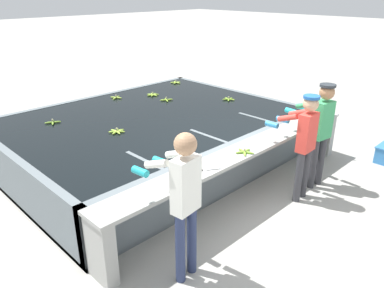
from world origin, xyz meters
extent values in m
plane|color=#A3A099|center=(0.00, 0.00, 0.00)|extent=(80.00, 80.00, 0.00)
cube|color=slate|center=(0.00, 2.43, 0.03)|extent=(5.21, 3.96, 0.06)
cube|color=slate|center=(0.00, 0.51, 0.43)|extent=(5.21, 0.12, 0.85)
cube|color=slate|center=(0.00, 4.35, 0.43)|extent=(5.21, 0.12, 0.85)
cube|color=slate|center=(-2.54, 2.43, 0.43)|extent=(0.12, 3.96, 0.85)
cube|color=slate|center=(2.54, 2.43, 0.43)|extent=(0.12, 3.96, 0.85)
cube|color=black|center=(0.00, 2.43, 0.45)|extent=(4.97, 3.72, 0.79)
cube|color=slate|center=(-1.30, 0.97, 0.43)|extent=(0.06, 0.80, 0.85)
cube|color=slate|center=(0.00, 0.97, 0.43)|extent=(0.06, 0.80, 0.85)
cube|color=slate|center=(1.30, 0.97, 0.43)|extent=(0.06, 0.80, 0.85)
cube|color=#9E9E99|center=(0.00, 0.23, 0.83)|extent=(5.21, 0.45, 0.05)
cube|color=#9E9E99|center=(-2.50, 0.23, 0.40)|extent=(0.16, 0.41, 0.80)
cube|color=#9E9E99|center=(2.50, 0.23, 0.40)|extent=(0.16, 0.41, 0.80)
cylinder|color=navy|center=(-1.89, -0.39, 0.44)|extent=(0.11, 0.11, 0.87)
cylinder|color=navy|center=(-1.70, -0.37, 0.44)|extent=(0.11, 0.11, 0.87)
cube|color=white|center=(-1.80, -0.38, 1.18)|extent=(0.34, 0.21, 0.62)
sphere|color=tan|center=(-1.80, -0.38, 1.64)|extent=(0.24, 0.24, 0.24)
cylinder|color=white|center=(-1.98, -0.15, 1.40)|extent=(0.11, 0.32, 0.18)
cylinder|color=#1EA3AD|center=(-2.01, 0.10, 1.24)|extent=(0.11, 0.21, 0.08)
cylinder|color=white|center=(-1.67, -0.12, 1.40)|extent=(0.11, 0.32, 0.18)
cylinder|color=#1EA3AD|center=(-1.69, 0.13, 1.24)|extent=(0.11, 0.21, 0.08)
cylinder|color=#38383D|center=(0.55, -0.41, 0.41)|extent=(0.11, 0.11, 0.82)
cylinder|color=#38383D|center=(0.75, -0.40, 0.41)|extent=(0.11, 0.11, 0.82)
cube|color=#DB3D33|center=(0.65, -0.40, 1.11)|extent=(0.33, 0.18, 0.58)
sphere|color=tan|center=(0.65, -0.40, 1.54)|extent=(0.22, 0.22, 0.22)
cylinder|color=#1E5199|center=(0.65, -0.40, 1.64)|extent=(0.23, 0.23, 0.04)
cylinder|color=#DB3D33|center=(0.48, -0.16, 1.31)|extent=(0.09, 0.31, 0.18)
cylinder|color=teal|center=(0.47, 0.09, 1.15)|extent=(0.09, 0.20, 0.08)
cylinder|color=#DB3D33|center=(0.80, -0.15, 1.31)|extent=(0.09, 0.31, 0.18)
cylinder|color=teal|center=(0.79, 0.10, 1.15)|extent=(0.09, 0.20, 0.08)
cylinder|color=#38383D|center=(1.10, -0.34, 0.42)|extent=(0.11, 0.11, 0.85)
cylinder|color=#38383D|center=(1.29, -0.37, 0.42)|extent=(0.11, 0.11, 0.85)
cube|color=#38995B|center=(1.20, -0.36, 1.15)|extent=(0.34, 0.21, 0.60)
sphere|color=#9E704C|center=(1.20, -0.36, 1.60)|extent=(0.23, 0.23, 0.23)
cylinder|color=#282D33|center=(1.20, -0.36, 1.70)|extent=(0.24, 0.24, 0.04)
cylinder|color=#38995B|center=(1.07, -0.09, 1.37)|extent=(0.12, 0.32, 0.18)
cylinder|color=#1EA3AD|center=(1.10, 0.16, 1.20)|extent=(0.11, 0.21, 0.08)
cylinder|color=#38995B|center=(1.39, -0.13, 1.37)|extent=(0.12, 0.32, 0.18)
cylinder|color=#1EA3AD|center=(1.42, 0.12, 1.20)|extent=(0.11, 0.21, 0.08)
ellipsoid|color=#9EC642|center=(2.07, 3.94, 0.87)|extent=(0.07, 0.17, 0.04)
ellipsoid|color=#9EC642|center=(2.12, 3.99, 0.87)|extent=(0.17, 0.06, 0.04)
ellipsoid|color=#9EC642|center=(2.09, 4.04, 0.87)|extent=(0.11, 0.17, 0.04)
ellipsoid|color=#9EC642|center=(2.02, 4.03, 0.87)|extent=(0.15, 0.14, 0.04)
ellipsoid|color=#9EC642|center=(2.01, 3.97, 0.87)|extent=(0.17, 0.11, 0.04)
cylinder|color=tan|center=(2.06, 4.00, 0.90)|extent=(0.03, 0.03, 0.04)
ellipsoid|color=#7FAD33|center=(1.90, 2.09, 0.87)|extent=(0.17, 0.04, 0.04)
ellipsoid|color=#7FAD33|center=(1.85, 2.14, 0.87)|extent=(0.08, 0.17, 0.04)
ellipsoid|color=#7FAD33|center=(1.79, 2.12, 0.87)|extent=(0.16, 0.12, 0.04)
ellipsoid|color=#7FAD33|center=(1.80, 2.05, 0.87)|extent=(0.16, 0.13, 0.04)
ellipsoid|color=#7FAD33|center=(1.86, 2.04, 0.87)|extent=(0.09, 0.17, 0.04)
cylinder|color=tan|center=(1.84, 2.09, 0.90)|extent=(0.03, 0.03, 0.04)
ellipsoid|color=#9EC642|center=(-0.92, 2.10, 0.87)|extent=(0.13, 0.16, 0.04)
ellipsoid|color=#9EC642|center=(-0.90, 2.14, 0.87)|extent=(0.17, 0.04, 0.04)
ellipsoid|color=#9EC642|center=(-0.92, 2.18, 0.87)|extent=(0.14, 0.15, 0.04)
ellipsoid|color=#9EC642|center=(-0.97, 2.19, 0.87)|extent=(0.07, 0.17, 0.04)
ellipsoid|color=#9EC642|center=(-1.00, 2.16, 0.87)|extent=(0.17, 0.11, 0.04)
ellipsoid|color=#9EC642|center=(-1.00, 2.12, 0.87)|extent=(0.17, 0.10, 0.04)
ellipsoid|color=#9EC642|center=(-0.97, 2.09, 0.87)|extent=(0.08, 0.17, 0.04)
cylinder|color=tan|center=(-0.95, 2.14, 0.90)|extent=(0.03, 0.03, 0.04)
ellipsoid|color=#8CB738|center=(0.82, 3.01, 0.87)|extent=(0.17, 0.11, 0.04)
ellipsoid|color=#8CB738|center=(0.84, 2.93, 0.87)|extent=(0.11, 0.17, 0.04)
ellipsoid|color=#8CB738|center=(0.92, 2.96, 0.87)|extent=(0.17, 0.11, 0.04)
ellipsoid|color=#8CB738|center=(0.89, 3.03, 0.87)|extent=(0.11, 0.17, 0.04)
cylinder|color=tan|center=(0.87, 2.98, 0.90)|extent=(0.03, 0.03, 0.04)
ellipsoid|color=#93BC3D|center=(0.88, 3.47, 0.87)|extent=(0.15, 0.14, 0.04)
ellipsoid|color=#93BC3D|center=(0.92, 3.45, 0.87)|extent=(0.04, 0.17, 0.04)
ellipsoid|color=#93BC3D|center=(0.97, 3.47, 0.87)|extent=(0.16, 0.13, 0.04)
ellipsoid|color=#93BC3D|center=(0.98, 3.52, 0.87)|extent=(0.17, 0.08, 0.04)
ellipsoid|color=#93BC3D|center=(0.94, 3.56, 0.87)|extent=(0.10, 0.17, 0.04)
ellipsoid|color=#93BC3D|center=(0.90, 3.56, 0.87)|extent=(0.11, 0.17, 0.04)
ellipsoid|color=#93BC3D|center=(0.87, 3.52, 0.87)|extent=(0.17, 0.07, 0.04)
cylinder|color=tan|center=(0.92, 3.51, 0.90)|extent=(0.03, 0.03, 0.04)
ellipsoid|color=#75A333|center=(-1.55, 3.34, 0.87)|extent=(0.17, 0.11, 0.04)
ellipsoid|color=#75A333|center=(-1.52, 3.26, 0.87)|extent=(0.11, 0.17, 0.04)
ellipsoid|color=#75A333|center=(-1.45, 3.29, 0.87)|extent=(0.17, 0.11, 0.04)
ellipsoid|color=#75A333|center=(-1.47, 3.36, 0.87)|extent=(0.11, 0.17, 0.04)
cylinder|color=tan|center=(-1.50, 3.31, 0.90)|extent=(0.03, 0.03, 0.04)
ellipsoid|color=#9EC642|center=(0.23, 3.83, 0.87)|extent=(0.11, 0.17, 0.04)
ellipsoid|color=#9EC642|center=(0.26, 3.90, 0.87)|extent=(0.17, 0.11, 0.04)
ellipsoid|color=#9EC642|center=(0.18, 3.93, 0.87)|extent=(0.11, 0.17, 0.04)
ellipsoid|color=#9EC642|center=(0.16, 3.85, 0.87)|extent=(0.17, 0.11, 0.04)
cylinder|color=tan|center=(0.21, 3.88, 0.90)|extent=(0.03, 0.03, 0.04)
ellipsoid|color=#75A333|center=(-0.12, 0.18, 0.87)|extent=(0.07, 0.17, 0.04)
ellipsoid|color=#75A333|center=(-0.18, 0.16, 0.87)|extent=(0.16, 0.12, 0.04)
ellipsoid|color=#75A333|center=(-0.17, 0.09, 0.87)|extent=(0.15, 0.14, 0.04)
ellipsoid|color=#75A333|center=(-0.11, 0.08, 0.87)|extent=(0.10, 0.17, 0.04)
ellipsoid|color=#75A333|center=(-0.08, 0.13, 0.87)|extent=(0.17, 0.05, 0.04)
cylinder|color=tan|center=(-0.13, 0.13, 0.91)|extent=(0.03, 0.03, 0.04)
cube|color=silver|center=(-0.84, 0.09, 0.86)|extent=(0.19, 0.13, 0.00)
cube|color=black|center=(-1.01, 0.19, 0.86)|extent=(0.10, 0.07, 0.02)
cube|color=silver|center=(2.44, 0.05, 0.86)|extent=(0.12, 0.19, 0.00)
cube|color=black|center=(2.34, 0.22, 0.86)|extent=(0.07, 0.10, 0.02)
camera|label=1|loc=(-4.13, -2.84, 3.06)|focal=35.00mm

